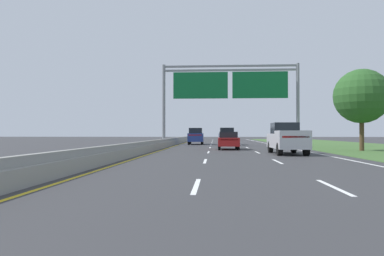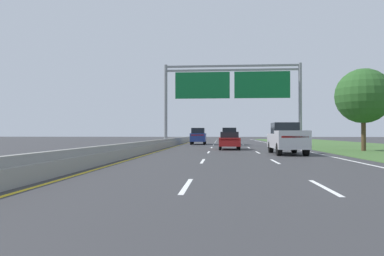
{
  "view_description": "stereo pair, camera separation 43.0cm",
  "coord_description": "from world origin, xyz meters",
  "views": [
    {
      "loc": [
        -1.32,
        0.34,
        1.45
      ],
      "look_at": [
        -3.04,
        27.51,
        1.83
      ],
      "focal_mm": 34.58,
      "sensor_mm": 36.0,
      "label": 1
    },
    {
      "loc": [
        -0.9,
        0.37,
        1.45
      ],
      "look_at": [
        -3.04,
        27.51,
        1.83
      ],
      "focal_mm": 34.58,
      "sensor_mm": 36.0,
      "label": 2
    }
  ],
  "objects": [
    {
      "name": "roadside_tree_mid",
      "position": [
        10.63,
        31.31,
        4.47
      ],
      "size": [
        4.44,
        4.44,
        6.7
      ],
      "color": "#4C3823",
      "rests_on": "ground"
    },
    {
      "name": "pickup_truck_silver",
      "position": [
        3.64,
        26.37,
        1.07
      ],
      "size": [
        2.05,
        5.42,
        2.2
      ],
      "rotation": [
        0.0,
        0.0,
        1.58
      ],
      "color": "#B2B5BA",
      "rests_on": "ground"
    },
    {
      "name": "overhead_sign_gantry",
      "position": [
        0.3,
        40.99,
        6.41
      ],
      "size": [
        15.06,
        0.42,
        9.08
      ],
      "color": "gray",
      "rests_on": "ground"
    },
    {
      "name": "car_blue_left_lane_suv",
      "position": [
        -3.84,
        47.99,
        1.1
      ],
      "size": [
        1.95,
        4.72,
        2.11
      ],
      "rotation": [
        0.0,
        0.0,
        1.58
      ],
      "color": "navy",
      "rests_on": "ground"
    },
    {
      "name": "ground_plane",
      "position": [
        0.0,
        35.0,
        0.0
      ],
      "size": [
        220.0,
        220.0,
        0.0
      ],
      "primitive_type": "plane",
      "color": "#333335"
    },
    {
      "name": "median_barrier_concrete",
      "position": [
        -6.6,
        35.0,
        0.35
      ],
      "size": [
        0.6,
        110.0,
        0.85
      ],
      "color": "gray",
      "rests_on": "ground"
    },
    {
      "name": "lane_striping",
      "position": [
        0.0,
        34.54,
        0.0
      ],
      "size": [
        11.96,
        106.0,
        0.01
      ],
      "color": "white",
      "rests_on": "ground"
    },
    {
      "name": "car_red_centre_lane_sedan",
      "position": [
        -0.17,
        33.46,
        0.82
      ],
      "size": [
        1.84,
        4.41,
        1.57
      ],
      "rotation": [
        0.0,
        0.0,
        1.57
      ],
      "color": "maroon",
      "rests_on": "ground"
    },
    {
      "name": "car_navy_centre_lane_suv",
      "position": [
        0.08,
        46.38,
        1.1
      ],
      "size": [
        1.94,
        4.72,
        2.11
      ],
      "rotation": [
        0.0,
        0.0,
        1.58
      ],
      "color": "#161E47",
      "rests_on": "ground"
    }
  ]
}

